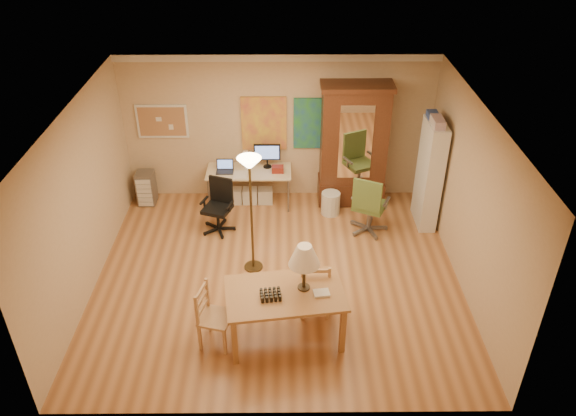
{
  "coord_description": "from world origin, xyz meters",
  "views": [
    {
      "loc": [
        0.1,
        -6.74,
        5.49
      ],
      "look_at": [
        0.16,
        0.3,
        1.05
      ],
      "focal_mm": 35.0,
      "sensor_mm": 36.0,
      "label": 1
    }
  ],
  "objects_px": {
    "office_chair_green": "(368,217)",
    "computer_desk": "(251,183)",
    "armoire": "(353,153)",
    "bookshelf": "(429,175)",
    "office_chair_black": "(219,217)",
    "dining_table": "(292,282)"
  },
  "relations": [
    {
      "from": "office_chair_black",
      "to": "dining_table",
      "type": "bearing_deg",
      "value": -64.2
    },
    {
      "from": "office_chair_green",
      "to": "armoire",
      "type": "distance_m",
      "value": 1.27
    },
    {
      "from": "computer_desk",
      "to": "office_chair_black",
      "type": "bearing_deg",
      "value": -120.34
    },
    {
      "from": "office_chair_green",
      "to": "bookshelf",
      "type": "height_order",
      "value": "bookshelf"
    },
    {
      "from": "bookshelf",
      "to": "armoire",
      "type": "bearing_deg",
      "value": 149.14
    },
    {
      "from": "office_chair_green",
      "to": "bookshelf",
      "type": "xyz_separation_m",
      "value": [
        1.02,
        0.32,
        0.64
      ]
    },
    {
      "from": "dining_table",
      "to": "bookshelf",
      "type": "relative_size",
      "value": 0.87
    },
    {
      "from": "office_chair_green",
      "to": "bookshelf",
      "type": "distance_m",
      "value": 1.25
    },
    {
      "from": "dining_table",
      "to": "armoire",
      "type": "bearing_deg",
      "value": 71.86
    },
    {
      "from": "dining_table",
      "to": "armoire",
      "type": "distance_m",
      "value": 3.65
    },
    {
      "from": "computer_desk",
      "to": "dining_table",
      "type": "bearing_deg",
      "value": -78.33
    },
    {
      "from": "office_chair_green",
      "to": "computer_desk",
      "type": "bearing_deg",
      "value": 154.75
    },
    {
      "from": "dining_table",
      "to": "bookshelf",
      "type": "distance_m",
      "value": 3.61
    },
    {
      "from": "office_chair_black",
      "to": "bookshelf",
      "type": "bearing_deg",
      "value": 3.79
    },
    {
      "from": "armoire",
      "to": "bookshelf",
      "type": "distance_m",
      "value": 1.41
    },
    {
      "from": "office_chair_green",
      "to": "armoire",
      "type": "bearing_deg",
      "value": 100.51
    },
    {
      "from": "bookshelf",
      "to": "computer_desk",
      "type": "bearing_deg",
      "value": 168.13
    },
    {
      "from": "dining_table",
      "to": "office_chair_black",
      "type": "bearing_deg",
      "value": 115.8
    },
    {
      "from": "dining_table",
      "to": "computer_desk",
      "type": "distance_m",
      "value": 3.49
    },
    {
      "from": "computer_desk",
      "to": "office_chair_black",
      "type": "distance_m",
      "value": 1.03
    },
    {
      "from": "armoire",
      "to": "bookshelf",
      "type": "bearing_deg",
      "value": -30.86
    },
    {
      "from": "office_chair_black",
      "to": "bookshelf",
      "type": "distance_m",
      "value": 3.64
    }
  ]
}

